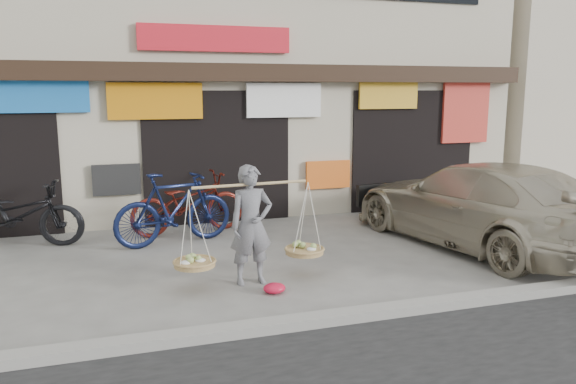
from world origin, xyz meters
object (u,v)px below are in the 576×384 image
object	(u,v)px
bike_0	(17,215)
bike_3	(20,215)
suv	(478,204)
street_vendor	(251,229)
bike_2	(188,203)
bike_1	(174,208)

from	to	relation	value
bike_0	bike_3	bearing A→B (deg)	-79.75
suv	bike_0	bearing A→B (deg)	-27.22
street_vendor	bike_2	xyz separation A→B (m)	(-0.46, 3.13, -0.20)
bike_0	bike_2	size ratio (longest dim) A/B	0.98
bike_1	suv	xyz separation A→B (m)	(5.07, -1.71, 0.10)
street_vendor	bike_3	bearing A→B (deg)	133.76
bike_2	suv	bearing A→B (deg)	-126.98
bike_3	bike_2	bearing A→B (deg)	-78.47
street_vendor	suv	bearing A→B (deg)	5.44
street_vendor	bike_0	xyz separation A→B (m)	(-3.42, 3.06, -0.21)
suv	bike_2	bearing A→B (deg)	-37.29
bike_0	bike_2	distance (m)	2.96
bike_0	bike_3	world-z (taller)	same
bike_3	suv	bearing A→B (deg)	-96.79
street_vendor	bike_2	distance (m)	3.17
bike_2	bike_1	bearing A→B (deg)	143.93
street_vendor	bike_0	bearing A→B (deg)	134.07
bike_0	suv	xyz separation A→B (m)	(7.68, -2.34, 0.17)
bike_0	suv	size ratio (longest dim) A/B	0.40
street_vendor	bike_1	size ratio (longest dim) A/B	1.01
bike_3	suv	size ratio (longest dim) A/B	0.40
bike_2	bike_3	distance (m)	2.93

